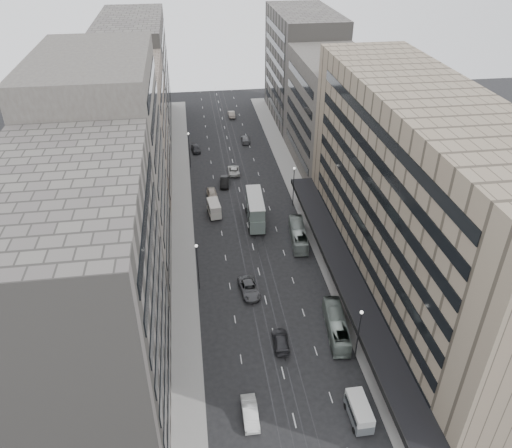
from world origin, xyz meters
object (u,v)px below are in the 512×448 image
double_decker (255,209)px  sedan_2 (249,288)px  vw_microbus (359,411)px  pedestrian (403,401)px  bus_near (336,326)px  bus_far (298,235)px  sedan_1 (250,413)px  panel_van (214,208)px

double_decker → sedan_2: (-3.70, -19.73, -2.09)m
vw_microbus → pedestrian: vw_microbus is taller
bus_near → pedestrian: bearing=115.5°
bus_far → pedestrian: 35.82m
double_decker → sedan_1: (-6.48, -41.67, -2.09)m
bus_far → sedan_1: (-13.06, -34.43, -0.61)m
panel_van → bus_far: bearing=-43.5°
sedan_1 → panel_van: bearing=91.2°
double_decker → sedan_1: 42.22m
panel_van → sedan_2: bearing=-86.9°
panel_van → bus_near: bearing=-72.6°
panel_van → sedan_1: panel_van is taller
sedan_2 → sedan_1: bearing=-102.9°
bus_far → sedan_2: bus_far is taller
double_decker → sedan_1: double_decker is taller
bus_near → pedestrian: 13.52m
sedan_1 → pedestrian: size_ratio=3.09×
bus_far → panel_van: size_ratio=2.15×
bus_near → sedan_2: size_ratio=1.74×
pedestrian → bus_near: bearing=-108.6°
double_decker → panel_van: size_ratio=2.09×
double_decker → pedestrian: (11.40, -42.72, -1.95)m
vw_microbus → panel_van: (-13.15, 47.18, 0.12)m
panel_van → pedestrian: 49.93m
double_decker → pedestrian: 44.26m
bus_far → vw_microbus: size_ratio=2.09×
double_decker → vw_microbus: 44.04m
double_decker → pedestrian: size_ratio=6.23×
sedan_1 → pedestrian: 17.91m
bus_near → bus_far: (-0.42, 22.72, 0.02)m
sedan_1 → bus_far: bearing=69.3°
vw_microbus → sedan_2: vw_microbus is taller
vw_microbus → pedestrian: bearing=8.8°
pedestrian → double_decker: bearing=-112.6°
vw_microbus → bus_far: bearing=88.3°
bus_far → panel_van: panel_van is taller
bus_near → vw_microbus: 13.74m
sedan_2 → vw_microbus: bearing=-74.1°
bus_near → vw_microbus: bus_near is taller
vw_microbus → bus_near: bearing=84.5°
double_decker → vw_microbus: size_ratio=2.03×
vw_microbus → pedestrian: size_ratio=3.06×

